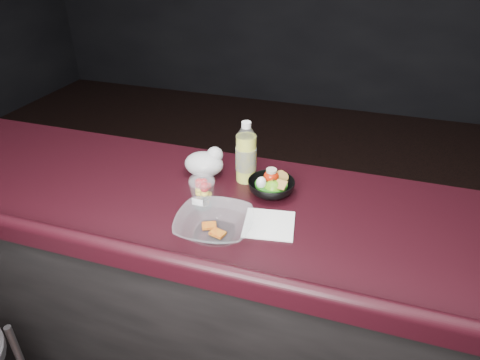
% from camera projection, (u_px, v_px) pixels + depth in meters
% --- Properties ---
extents(counter, '(4.06, 0.71, 1.02)m').
position_uv_depth(counter, '(226.00, 304.00, 1.76)').
color(counter, black).
rests_on(counter, ground).
extents(lemonade_bottle, '(0.08, 0.08, 0.24)m').
position_uv_depth(lemonade_bottle, '(246.00, 157.00, 1.57)').
color(lemonade_bottle, '#D4DC39').
rests_on(lemonade_bottle, counter).
extents(fruit_cup, '(0.09, 0.09, 0.13)m').
position_uv_depth(fruit_cup, '(202.00, 190.00, 1.44)').
color(fruit_cup, white).
rests_on(fruit_cup, counter).
extents(green_apple, '(0.07, 0.07, 0.07)m').
position_uv_depth(green_apple, '(273.00, 189.00, 1.51)').
color(green_apple, '#43810E').
rests_on(green_apple, counter).
extents(plastic_bag, '(0.15, 0.12, 0.11)m').
position_uv_depth(plastic_bag, '(205.00, 163.00, 1.63)').
color(plastic_bag, silver).
rests_on(plastic_bag, counter).
extents(snack_bowl, '(0.17, 0.17, 0.09)m').
position_uv_depth(snack_bowl, '(271.00, 186.00, 1.52)').
color(snack_bowl, black).
rests_on(snack_bowl, counter).
extents(takeout_bowl, '(0.27, 0.27, 0.06)m').
position_uv_depth(takeout_bowl, '(214.00, 225.00, 1.33)').
color(takeout_bowl, silver).
rests_on(takeout_bowl, counter).
extents(paper_napkin, '(0.18, 0.18, 0.00)m').
position_uv_depth(paper_napkin, '(269.00, 224.00, 1.38)').
color(paper_napkin, white).
rests_on(paper_napkin, counter).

